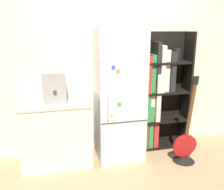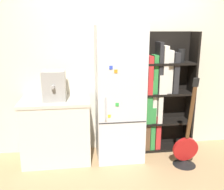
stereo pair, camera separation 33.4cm
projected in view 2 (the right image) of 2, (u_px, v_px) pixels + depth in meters
ground_plane at (121, 161)px, 3.45m from camera, size 16.00×16.00×0.00m
wall_back at (116, 63)px, 3.57m from camera, size 8.00×0.05×2.60m
refrigerator at (119, 94)px, 3.38m from camera, size 0.63×0.59×1.82m
bookshelf at (161, 94)px, 3.62m from camera, size 0.74×0.31×1.73m
kitchen_counter at (57, 130)px, 3.39m from camera, size 0.91×0.57×0.87m
espresso_machine at (54, 85)px, 3.22m from camera, size 0.29×0.36×0.39m
guitar at (185, 153)px, 3.30m from camera, size 0.34×0.30×1.21m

